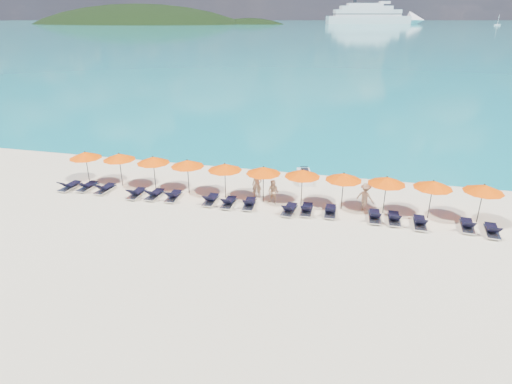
# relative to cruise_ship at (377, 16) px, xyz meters

# --- Properties ---
(ground) EXTENTS (1400.00, 1400.00, 0.00)m
(ground) POSITION_rel_cruise_ship_xyz_m (-11.04, -608.11, -9.44)
(ground) COLOR beige
(sea) EXTENTS (1600.00, 1300.00, 0.01)m
(sea) POSITION_rel_cruise_ship_xyz_m (-11.04, 51.89, -9.43)
(sea) COLOR #1FA9B2
(sea) RESTS_ON ground
(headland_main) EXTENTS (374.00, 242.00, 126.50)m
(headland_main) POSITION_rel_cruise_ship_xyz_m (-311.04, -68.11, -47.44)
(headland_main) COLOR black
(headland_main) RESTS_ON ground
(headland_small) EXTENTS (162.00, 126.00, 85.50)m
(headland_small) POSITION_rel_cruise_ship_xyz_m (-161.04, -48.11, -44.44)
(headland_small) COLOR black
(headland_small) RESTS_ON ground
(cruise_ship) EXTENTS (130.48, 58.87, 36.27)m
(cruise_ship) POSITION_rel_cruise_ship_xyz_m (0.00, 0.00, 0.00)
(cruise_ship) COLOR silver
(cruise_ship) RESTS_ON ground
(sailboat_near) EXTENTS (6.23, 2.08, 11.43)m
(sailboat_near) POSITION_rel_cruise_ship_xyz_m (130.94, -62.12, -8.26)
(sailboat_near) COLOR silver
(sailboat_near) RESTS_ON ground
(jetski) EXTENTS (1.42, 2.51, 0.84)m
(jetski) POSITION_rel_cruise_ship_xyz_m (-9.02, -599.58, -9.09)
(jetski) COLOR white
(jetski) RESTS_ON ground
(beachgoer_a) EXTENTS (0.66, 0.49, 1.65)m
(beachgoer_a) POSITION_rel_cruise_ship_xyz_m (-11.49, -603.08, -8.61)
(beachgoer_a) COLOR tan
(beachgoer_a) RESTS_ON ground
(beachgoer_b) EXTENTS (0.80, 0.60, 1.48)m
(beachgoer_b) POSITION_rel_cruise_ship_xyz_m (-10.31, -603.81, -8.70)
(beachgoer_b) COLOR tan
(beachgoer_b) RESTS_ON ground
(beachgoer_c) EXTENTS (1.19, 0.94, 1.68)m
(beachgoer_c) POSITION_rel_cruise_ship_xyz_m (-4.97, -603.44, -8.60)
(beachgoer_c) COLOR tan
(beachgoer_c) RESTS_ON ground
(umbrella_0) EXTENTS (2.10, 2.10, 2.28)m
(umbrella_0) POSITION_rel_cruise_ship_xyz_m (-23.02, -603.59, -7.42)
(umbrella_0) COLOR black
(umbrella_0) RESTS_ON ground
(umbrella_1) EXTENTS (2.10, 2.10, 2.28)m
(umbrella_1) POSITION_rel_cruise_ship_xyz_m (-20.67, -603.37, -7.42)
(umbrella_1) COLOR black
(umbrella_1) RESTS_ON ground
(umbrella_2) EXTENTS (2.10, 2.10, 2.28)m
(umbrella_2) POSITION_rel_cruise_ship_xyz_m (-18.21, -603.44, -7.42)
(umbrella_2) COLOR black
(umbrella_2) RESTS_ON ground
(umbrella_3) EXTENTS (2.10, 2.10, 2.28)m
(umbrella_3) POSITION_rel_cruise_ship_xyz_m (-15.85, -603.52, -7.42)
(umbrella_3) COLOR black
(umbrella_3) RESTS_ON ground
(umbrella_4) EXTENTS (2.10, 2.10, 2.28)m
(umbrella_4) POSITION_rel_cruise_ship_xyz_m (-13.37, -603.64, -7.42)
(umbrella_4) COLOR black
(umbrella_4) RESTS_ON ground
(umbrella_5) EXTENTS (2.10, 2.10, 2.28)m
(umbrella_5) POSITION_rel_cruise_ship_xyz_m (-10.96, -603.64, -7.42)
(umbrella_5) COLOR black
(umbrella_5) RESTS_ON ground
(umbrella_6) EXTENTS (2.10, 2.10, 2.28)m
(umbrella_6) POSITION_rel_cruise_ship_xyz_m (-8.64, -603.58, -7.42)
(umbrella_6) COLOR black
(umbrella_6) RESTS_ON ground
(umbrella_7) EXTENTS (2.10, 2.10, 2.28)m
(umbrella_7) POSITION_rel_cruise_ship_xyz_m (-6.27, -603.59, -7.42)
(umbrella_7) COLOR black
(umbrella_7) RESTS_ON ground
(umbrella_8) EXTENTS (2.10, 2.10, 2.28)m
(umbrella_8) POSITION_rel_cruise_ship_xyz_m (-3.91, -603.61, -7.42)
(umbrella_8) COLOR black
(umbrella_8) RESTS_ON ground
(umbrella_9) EXTENTS (2.10, 2.10, 2.28)m
(umbrella_9) POSITION_rel_cruise_ship_xyz_m (-1.48, -603.62, -7.42)
(umbrella_9) COLOR black
(umbrella_9) RESTS_ON ground
(umbrella_10) EXTENTS (2.10, 2.10, 2.28)m
(umbrella_10) POSITION_rel_cruise_ship_xyz_m (1.05, -603.56, -7.42)
(umbrella_10) COLOR black
(umbrella_10) RESTS_ON ground
(lounger_0) EXTENTS (0.78, 1.75, 0.66)m
(lounger_0) POSITION_rel_cruise_ship_xyz_m (-23.65, -604.81, -9.20)
(lounger_0) COLOR silver
(lounger_0) RESTS_ON ground
(lounger_1) EXTENTS (0.70, 1.73, 0.66)m
(lounger_1) POSITION_rel_cruise_ship_xyz_m (-22.51, -604.56, -9.20)
(lounger_1) COLOR silver
(lounger_1) RESTS_ON ground
(lounger_2) EXTENTS (0.73, 1.74, 0.66)m
(lounger_2) POSITION_rel_cruise_ship_xyz_m (-21.17, -604.65, -9.20)
(lounger_2) COLOR silver
(lounger_2) RESTS_ON ground
(lounger_3) EXTENTS (0.64, 1.71, 0.66)m
(lounger_3) POSITION_rel_cruise_ship_xyz_m (-18.83, -604.87, -9.20)
(lounger_3) COLOR silver
(lounger_3) RESTS_ON ground
(lounger_4) EXTENTS (0.71, 1.73, 0.66)m
(lounger_4) POSITION_rel_cruise_ship_xyz_m (-17.64, -604.73, -9.20)
(lounger_4) COLOR silver
(lounger_4) RESTS_ON ground
(lounger_5) EXTENTS (0.72, 1.73, 0.66)m
(lounger_5) POSITION_rel_cruise_ship_xyz_m (-16.40, -604.69, -9.20)
(lounger_5) COLOR silver
(lounger_5) RESTS_ON ground
(lounger_6) EXTENTS (0.65, 1.71, 0.66)m
(lounger_6) POSITION_rel_cruise_ship_xyz_m (-13.98, -604.66, -9.20)
(lounger_6) COLOR silver
(lounger_6) RESTS_ON ground
(lounger_7) EXTENTS (0.62, 1.70, 0.66)m
(lounger_7) POSITION_rel_cruise_ship_xyz_m (-12.81, -604.77, -9.20)
(lounger_7) COLOR silver
(lounger_7) RESTS_ON ground
(lounger_8) EXTENTS (0.77, 1.75, 0.66)m
(lounger_8) POSITION_rel_cruise_ship_xyz_m (-11.56, -604.65, -9.20)
(lounger_8) COLOR silver
(lounger_8) RESTS_ON ground
(lounger_9) EXTENTS (0.78, 1.75, 0.66)m
(lounger_9) POSITION_rel_cruise_ship_xyz_m (-9.13, -604.87, -9.20)
(lounger_9) COLOR silver
(lounger_9) RESTS_ON ground
(lounger_10) EXTENTS (0.65, 1.71, 0.66)m
(lounger_10) POSITION_rel_cruise_ship_xyz_m (-8.17, -604.64, -9.20)
(lounger_10) COLOR silver
(lounger_10) RESTS_ON ground
(lounger_11) EXTENTS (0.68, 1.72, 0.66)m
(lounger_11) POSITION_rel_cruise_ship_xyz_m (-6.82, -604.55, -9.20)
(lounger_11) COLOR silver
(lounger_11) RESTS_ON ground
(lounger_12) EXTENTS (0.69, 1.72, 0.66)m
(lounger_12) POSITION_rel_cruise_ship_xyz_m (-4.38, -604.61, -9.20)
(lounger_12) COLOR silver
(lounger_12) RESTS_ON ground
(lounger_13) EXTENTS (0.66, 1.71, 0.66)m
(lounger_13) POSITION_rel_cruise_ship_xyz_m (-3.35, -604.63, -9.20)
(lounger_13) COLOR silver
(lounger_13) RESTS_ON ground
(lounger_14) EXTENTS (0.64, 1.71, 0.66)m
(lounger_14) POSITION_rel_cruise_ship_xyz_m (-2.03, -604.82, -9.20)
(lounger_14) COLOR silver
(lounger_14) RESTS_ON ground
(lounger_15) EXTENTS (0.74, 1.74, 0.66)m
(lounger_15) POSITION_rel_cruise_ship_xyz_m (0.38, -604.56, -9.20)
(lounger_15) COLOR silver
(lounger_15) RESTS_ON ground
(lounger_16) EXTENTS (0.75, 1.74, 0.66)m
(lounger_16) POSITION_rel_cruise_ship_xyz_m (1.51, -604.87, -9.20)
(lounger_16) COLOR silver
(lounger_16) RESTS_ON ground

